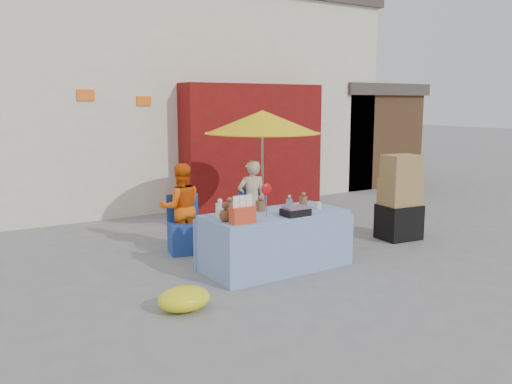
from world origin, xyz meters
TOP-DOWN VIEW (x-y plane):
  - ground at (0.00, 0.00)m, footprint 80.00×80.00m
  - backdrop at (0.52, 7.52)m, footprint 14.00×8.00m
  - market_table at (0.09, 0.25)m, footprint 2.01×0.99m
  - chair_left at (-0.60, 1.60)m, footprint 0.58×0.57m
  - chair_right at (0.65, 1.60)m, footprint 0.58×0.57m
  - vendor_orange at (-0.60, 1.74)m, footprint 0.74×0.64m
  - vendor_beige at (0.65, 1.74)m, footprint 0.53×0.42m
  - umbrella at (0.95, 1.89)m, footprint 1.90×1.90m
  - box_stack at (2.70, 0.48)m, footprint 0.67×0.57m
  - tarp_bundle at (-1.58, -0.50)m, footprint 0.63×0.53m

SIDE VIEW (x-z plane):
  - ground at x=0.00m, z-range 0.00..0.00m
  - tarp_bundle at x=-1.58m, z-range 0.00..0.26m
  - chair_left at x=-0.60m, z-range -0.17..0.68m
  - chair_right at x=0.65m, z-range -0.17..0.68m
  - market_table at x=0.09m, z-range -0.21..0.99m
  - box_stack at x=2.70m, z-range -0.05..1.33m
  - vendor_beige at x=0.65m, z-range 0.00..1.30m
  - vendor_orange at x=-0.60m, z-range 0.00..1.32m
  - umbrella at x=0.95m, z-range 0.85..2.94m
  - backdrop at x=0.52m, z-range -0.80..7.00m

